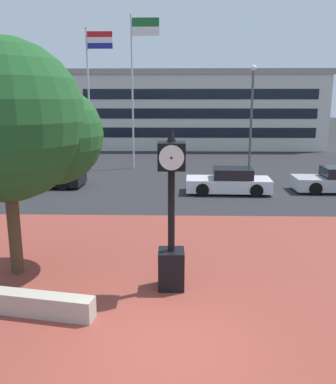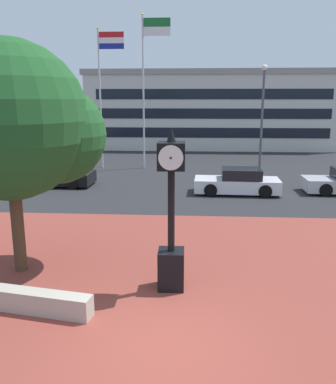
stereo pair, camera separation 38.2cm
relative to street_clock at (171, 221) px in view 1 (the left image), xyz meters
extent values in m
plane|color=#262628|center=(-0.10, -2.43, -1.75)|extent=(200.00, 200.00, 0.00)
cube|color=brown|center=(-0.10, 0.04, -1.75)|extent=(44.00, 12.93, 0.01)
cube|color=#ADA393|center=(-3.23, -1.37, -1.50)|extent=(3.22, 0.96, 0.50)
cube|color=black|center=(0.00, 0.00, -1.26)|extent=(0.66, 0.66, 1.00)
cylinder|color=black|center=(0.00, 0.00, 0.27)|extent=(0.17, 0.17, 2.05)
cube|color=black|center=(0.00, 0.00, 1.62)|extent=(0.66, 0.66, 0.65)
cylinder|color=white|center=(-0.01, 0.34, 1.62)|extent=(0.57, 0.04, 0.57)
sphere|color=black|center=(-0.01, 0.36, 1.62)|extent=(0.05, 0.05, 0.05)
cylinder|color=white|center=(0.01, -0.34, 1.62)|extent=(0.57, 0.04, 0.57)
sphere|color=black|center=(0.01, -0.36, 1.62)|extent=(0.05, 0.05, 0.05)
cone|color=black|center=(0.00, 0.00, 2.11)|extent=(0.23, 0.23, 0.35)
cylinder|color=#4C3823|center=(-4.26, 0.82, -0.46)|extent=(0.34, 0.34, 2.58)
sphere|color=#1E5123|center=(-4.26, 0.82, 2.38)|extent=(4.15, 4.15, 4.15)
sphere|color=#1E5123|center=(-3.22, 1.44, 1.97)|extent=(2.70, 2.70, 2.70)
cube|color=black|center=(-7.19, 12.04, -1.31)|extent=(4.33, 2.00, 0.64)
cube|color=black|center=(-6.97, 12.04, -0.75)|extent=(2.01, 1.67, 0.56)
cylinder|color=black|center=(-8.54, 11.20, -1.43)|extent=(0.65, 0.24, 0.64)
cylinder|color=black|center=(-8.49, 12.96, -1.43)|extent=(0.65, 0.24, 0.64)
cylinder|color=black|center=(-5.88, 11.13, -1.43)|extent=(0.65, 0.24, 0.64)
cylinder|color=black|center=(-5.83, 12.88, -1.43)|extent=(0.65, 0.24, 0.64)
cylinder|color=black|center=(7.00, 10.37, -1.43)|extent=(0.64, 0.23, 0.64)
cylinder|color=black|center=(7.03, 11.99, -1.43)|extent=(0.64, 0.23, 0.64)
cube|color=silver|center=(2.70, 10.73, -1.31)|extent=(4.30, 1.91, 0.64)
cube|color=black|center=(2.91, 10.72, -0.75)|extent=(2.00, 1.58, 0.56)
cylinder|color=black|center=(1.36, 9.96, -1.43)|extent=(0.65, 0.24, 0.64)
cylinder|color=black|center=(1.41, 11.59, -1.43)|extent=(0.65, 0.24, 0.64)
cylinder|color=black|center=(3.98, 9.86, -1.43)|extent=(0.65, 0.24, 0.64)
cylinder|color=black|center=(4.04, 11.50, -1.43)|extent=(0.65, 0.24, 0.64)
cylinder|color=silver|center=(-5.87, 18.18, 2.80)|extent=(0.12, 0.12, 9.10)
sphere|color=gold|center=(-5.87, 18.18, 7.40)|extent=(0.14, 0.14, 0.14)
cube|color=red|center=(-4.99, 18.18, 7.02)|extent=(1.64, 0.02, 0.36)
cube|color=white|center=(-4.99, 18.18, 6.66)|extent=(1.64, 0.02, 0.36)
cube|color=navy|center=(-4.99, 18.18, 6.30)|extent=(1.64, 0.02, 0.36)
cylinder|color=silver|center=(-2.93, 18.18, 3.20)|extent=(0.12, 0.12, 9.91)
sphere|color=gold|center=(-2.93, 18.18, 8.22)|extent=(0.14, 0.14, 0.14)
cube|color=#19662D|center=(-2.00, 18.18, 7.73)|extent=(1.74, 0.02, 0.55)
cube|color=white|center=(-2.00, 18.18, 7.18)|extent=(1.74, 0.02, 0.55)
cube|color=beige|center=(2.05, 32.95, 1.65)|extent=(23.25, 10.82, 6.80)
cube|color=gray|center=(2.05, 32.95, 5.30)|extent=(23.72, 11.04, 0.50)
cube|color=black|center=(2.05, 27.51, -0.05)|extent=(20.93, 0.04, 0.90)
cube|color=black|center=(2.05, 27.51, 1.65)|extent=(20.93, 0.04, 0.90)
cube|color=black|center=(2.05, 27.51, 3.35)|extent=(20.93, 0.04, 0.90)
cylinder|color=#4C4C51|center=(4.50, 15.16, 1.39)|extent=(0.14, 0.14, 6.28)
sphere|color=white|center=(4.50, 15.16, 4.68)|extent=(0.36, 0.36, 0.36)
camera|label=1|loc=(0.17, -9.50, 2.92)|focal=37.89mm
camera|label=2|loc=(0.55, -9.48, 2.92)|focal=37.89mm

